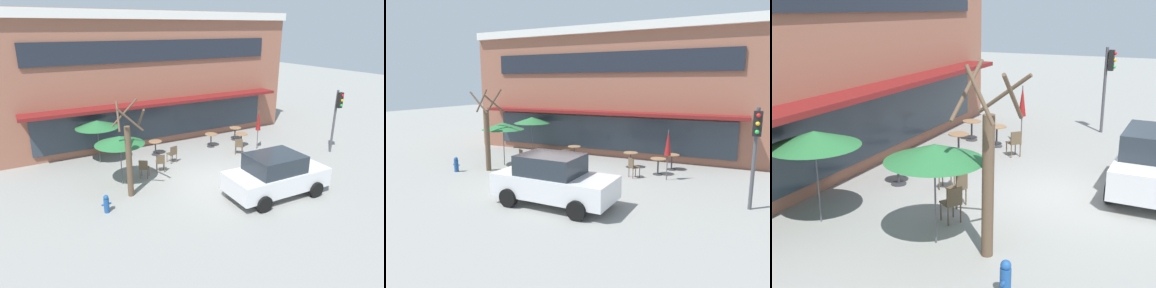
# 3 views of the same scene
# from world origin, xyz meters

# --- Properties ---
(ground_plane) EXTENTS (80.00, 80.00, 0.00)m
(ground_plane) POSITION_xyz_m (0.00, 0.00, 0.00)
(ground_plane) COLOR gray
(cafe_table_near_wall) EXTENTS (0.70, 0.70, 0.76)m
(cafe_table_near_wall) POSITION_xyz_m (4.11, 4.42, 0.52)
(cafe_table_near_wall) COLOR #333338
(cafe_table_near_wall) RESTS_ON ground
(cafe_table_streetside) EXTENTS (0.70, 0.70, 0.76)m
(cafe_table_streetside) POSITION_xyz_m (3.71, 3.26, 0.52)
(cafe_table_streetside) COLOR #333338
(cafe_table_streetside) RESTS_ON ground
(cafe_table_by_tree) EXTENTS (0.70, 0.70, 0.76)m
(cafe_table_by_tree) POSITION_xyz_m (-1.11, 4.39, 0.52)
(cafe_table_by_tree) COLOR #333338
(cafe_table_by_tree) RESTS_ON ground
(cafe_table_mid_patio) EXTENTS (0.70, 0.70, 0.76)m
(cafe_table_mid_patio) POSITION_xyz_m (2.17, 4.05, 0.52)
(cafe_table_mid_patio) COLOR #333338
(cafe_table_mid_patio) RESTS_ON ground
(patio_umbrella_green_folded) EXTENTS (0.28, 0.28, 2.20)m
(patio_umbrella_green_folded) POSITION_xyz_m (4.25, 2.50, 1.63)
(patio_umbrella_green_folded) COLOR #4C4C51
(patio_umbrella_green_folded) RESTS_ON ground
(patio_umbrella_cream_folded) EXTENTS (2.10, 2.10, 2.20)m
(patio_umbrella_cream_folded) POSITION_xyz_m (-4.01, 4.71, 2.02)
(patio_umbrella_cream_folded) COLOR #4C4C51
(patio_umbrella_cream_folded) RESTS_ON ground
(patio_umbrella_corner_open) EXTENTS (2.10, 2.10, 2.20)m
(patio_umbrella_corner_open) POSITION_xyz_m (-3.82, 1.75, 2.02)
(patio_umbrella_corner_open) COLOR #4C4C51
(patio_umbrella_corner_open) RESTS_ON ground
(cafe_chair_0) EXTENTS (0.57, 0.57, 0.89)m
(cafe_chair_0) POSITION_xyz_m (2.80, 2.26, 0.53)
(cafe_chair_0) COLOR brown
(cafe_chair_0) RESTS_ON ground
(cafe_chair_1) EXTENTS (0.50, 0.50, 0.89)m
(cafe_chair_1) POSITION_xyz_m (-1.82, 2.16, 0.53)
(cafe_chair_1) COLOR brown
(cafe_chair_1) RESTS_ON ground
(cafe_chair_2) EXTENTS (0.47, 0.47, 0.89)m
(cafe_chair_2) POSITION_xyz_m (-0.82, 2.92, 0.53)
(cafe_chair_2) COLOR brown
(cafe_chair_2) RESTS_ON ground
(cafe_chair_3) EXTENTS (0.55, 0.55, 0.89)m
(cafe_chair_3) POSITION_xyz_m (-2.76, 1.87, 0.53)
(cafe_chair_3) COLOR brown
(cafe_chair_3) RESTS_ON ground
(parked_sedan) EXTENTS (4.25, 2.12, 1.76)m
(parked_sedan) POSITION_xyz_m (1.29, -2.22, 0.88)
(parked_sedan) COLOR silver
(parked_sedan) RESTS_ON ground
(street_tree) EXTENTS (1.21, 1.33, 3.89)m
(street_tree) POSITION_xyz_m (-3.84, 0.56, 1.77)
(street_tree) COLOR brown
(street_tree) RESTS_ON ground
(traffic_light_pole) EXTENTS (0.26, 0.44, 3.40)m
(traffic_light_pole) POSITION_xyz_m (7.44, 0.06, 2.30)
(traffic_light_pole) COLOR #47474C
(traffic_light_pole) RESTS_ON ground
(fire_hydrant) EXTENTS (0.36, 0.20, 0.71)m
(fire_hydrant) POSITION_xyz_m (-5.09, -0.28, 0.35)
(fire_hydrant) COLOR #1E4C8C
(fire_hydrant) RESTS_ON ground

